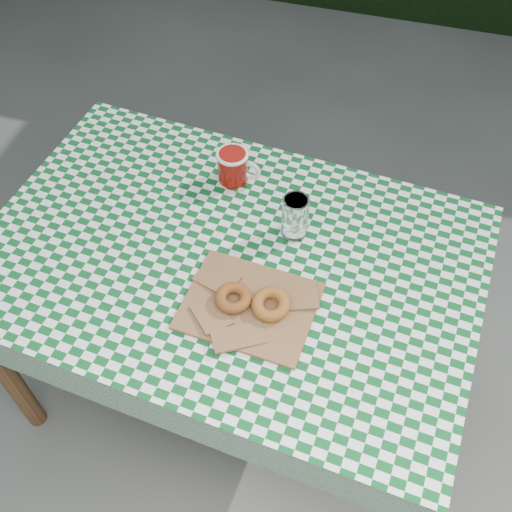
% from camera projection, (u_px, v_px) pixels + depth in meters
% --- Properties ---
extents(ground, '(60.00, 60.00, 0.00)m').
position_uv_depth(ground, '(244.00, 441.00, 2.05)').
color(ground, '#494944').
rests_on(ground, ground).
extents(table, '(1.39, 0.99, 0.75)m').
position_uv_depth(table, '(232.00, 330.00, 1.89)').
color(table, brown).
rests_on(table, ground).
extents(tablecloth, '(1.41, 1.01, 0.01)m').
position_uv_depth(tablecloth, '(228.00, 256.00, 1.60)').
color(tablecloth, '#0C4C1F').
rests_on(tablecloth, table).
extents(paper_bag, '(0.34, 0.28, 0.02)m').
position_uv_depth(paper_bag, '(249.00, 305.00, 1.49)').
color(paper_bag, olive).
rests_on(paper_bag, tablecloth).
extents(bagel_front, '(0.10, 0.10, 0.03)m').
position_uv_depth(bagel_front, '(233.00, 298.00, 1.47)').
color(bagel_front, brown).
rests_on(bagel_front, paper_bag).
extents(bagel_back, '(0.12, 0.12, 0.03)m').
position_uv_depth(bagel_back, '(271.00, 304.00, 1.46)').
color(bagel_back, '#94551E').
rests_on(bagel_back, paper_bag).
extents(coffee_mug, '(0.18, 0.18, 0.10)m').
position_uv_depth(coffee_mug, '(233.00, 166.00, 1.74)').
color(coffee_mug, maroon).
rests_on(coffee_mug, tablecloth).
extents(drinking_glass, '(0.08, 0.08, 0.13)m').
position_uv_depth(drinking_glass, '(295.00, 217.00, 1.59)').
color(drinking_glass, white).
rests_on(drinking_glass, tablecloth).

